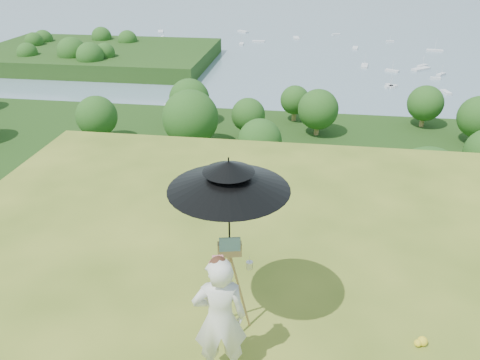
# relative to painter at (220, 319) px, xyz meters

# --- Properties ---
(forest_slope) EXTENTS (140.00, 56.00, 22.00)m
(forest_slope) POSITION_rel_painter_xyz_m (1.82, 34.73, -29.77)
(forest_slope) COLOR #193A0F
(forest_slope) RESTS_ON bay_water
(shoreline_tier) EXTENTS (170.00, 28.00, 8.00)m
(shoreline_tier) POSITION_rel_painter_xyz_m (1.82, 74.73, -36.77)
(shoreline_tier) COLOR #676053
(shoreline_tier) RESTS_ON bay_water
(bay_water) EXTENTS (700.00, 700.00, 0.00)m
(bay_water) POSITION_rel_painter_xyz_m (1.82, 239.73, -34.77)
(bay_water) COLOR slate
(bay_water) RESTS_ON ground
(peninsula) EXTENTS (90.00, 60.00, 12.00)m
(peninsula) POSITION_rel_painter_xyz_m (-73.18, 154.73, -29.77)
(peninsula) COLOR #193A0F
(peninsula) RESTS_ON bay_water
(slope_trees) EXTENTS (110.00, 50.00, 6.00)m
(slope_trees) POSITION_rel_painter_xyz_m (1.82, 34.73, -15.77)
(slope_trees) COLOR #1F5319
(slope_trees) RESTS_ON forest_slope
(harbor_town) EXTENTS (110.00, 22.00, 5.00)m
(harbor_town) POSITION_rel_painter_xyz_m (1.82, 74.73, -30.27)
(harbor_town) COLOR silver
(harbor_town) RESTS_ON shoreline_tier
(moored_boats) EXTENTS (140.00, 140.00, 0.70)m
(moored_boats) POSITION_rel_painter_xyz_m (-10.68, 160.73, -34.42)
(moored_boats) COLOR silver
(moored_boats) RESTS_ON bay_water
(painter) EXTENTS (0.62, 0.48, 1.53)m
(painter) POSITION_rel_painter_xyz_m (0.00, 0.00, 0.00)
(painter) COLOR beige
(painter) RESTS_ON ground
(field_easel) EXTENTS (0.63, 0.63, 1.40)m
(field_easel) POSITION_rel_painter_xyz_m (0.01, 0.61, -0.07)
(field_easel) COLOR #A97E47
(field_easel) RESTS_ON ground
(sun_umbrella) EXTENTS (1.54, 1.54, 1.15)m
(sun_umbrella) POSITION_rel_painter_xyz_m (0.00, 0.64, 0.96)
(sun_umbrella) COLOR black
(sun_umbrella) RESTS_ON field_easel
(painter_cap) EXTENTS (0.23, 0.26, 0.10)m
(painter_cap) POSITION_rel_painter_xyz_m (0.00, 0.00, 0.72)
(painter_cap) COLOR #D77678
(painter_cap) RESTS_ON painter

